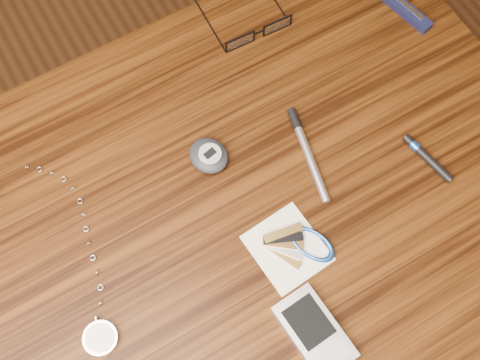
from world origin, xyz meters
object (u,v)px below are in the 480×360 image
(pda_phone, at_px, (314,332))
(silver_pen, at_px, (305,147))
(pedometer, at_px, (209,155))
(pocket_knife, at_px, (406,10))
(notepad_keys, at_px, (299,245))
(pocket_watch, at_px, (99,331))
(desk, at_px, (216,262))
(eyeglasses, at_px, (257,31))

(pda_phone, height_order, silver_pen, pda_phone)
(pedometer, height_order, pocket_knife, pedometer)
(notepad_keys, relative_size, pocket_knife, 1.17)
(pocket_watch, height_order, pda_phone, pda_phone)
(desk, xyz_separation_m, pocket_knife, (0.43, 0.17, 0.11))
(pedometer, distance_m, silver_pen, 0.13)
(notepad_keys, distance_m, silver_pen, 0.14)
(desk, height_order, pocket_knife, pocket_knife)
(pocket_watch, height_order, notepad_keys, pocket_watch)
(notepad_keys, xyz_separation_m, pocket_knife, (0.34, 0.23, 0.00))
(desk, xyz_separation_m, notepad_keys, (0.09, -0.06, 0.11))
(notepad_keys, bearing_deg, desk, 147.58)
(pda_phone, distance_m, pocket_knife, 0.51)
(desk, relative_size, pda_phone, 9.11)
(pocket_watch, distance_m, pda_phone, 0.26)
(desk, height_order, pocket_watch, pocket_watch)
(silver_pen, bearing_deg, pedometer, 155.95)
(pedometer, xyz_separation_m, notepad_keys, (0.04, -0.17, -0.01))
(pocket_watch, relative_size, notepad_keys, 2.56)
(pedometer, bearing_deg, silver_pen, -24.05)
(pocket_knife, bearing_deg, silver_pen, -155.41)
(silver_pen, bearing_deg, eyeglasses, 78.91)
(notepad_keys, distance_m, pocket_knife, 0.41)
(pda_phone, relative_size, pocket_knife, 1.16)
(eyeglasses, relative_size, pedometer, 1.82)
(pda_phone, xyz_separation_m, pedometer, (0.00, 0.27, 0.00))
(eyeglasses, xyz_separation_m, pda_phone, (-0.16, -0.41, -0.00))
(pocket_watch, xyz_separation_m, pocket_knife, (0.61, 0.20, 0.00))
(eyeglasses, xyz_separation_m, pocket_knife, (0.22, -0.08, -0.01))
(eyeglasses, relative_size, pda_phone, 1.10)
(pedometer, xyz_separation_m, silver_pen, (0.12, -0.05, -0.00))
(pedometer, bearing_deg, desk, -116.78)
(silver_pen, bearing_deg, pocket_watch, -166.89)
(pocket_watch, xyz_separation_m, notepad_keys, (0.27, -0.03, -0.00))
(pocket_watch, bearing_deg, notepad_keys, -6.59)
(eyeglasses, xyz_separation_m, pocket_watch, (-0.39, -0.28, -0.01))
(desk, xyz_separation_m, eyeglasses, (0.22, 0.25, 0.11))
(pocket_watch, relative_size, pedometer, 4.27)
(notepad_keys, bearing_deg, eyeglasses, 68.74)
(desk, xyz_separation_m, pedometer, (0.05, 0.11, 0.11))
(pocket_knife, bearing_deg, pedometer, -170.60)
(eyeglasses, relative_size, pocket_watch, 0.42)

